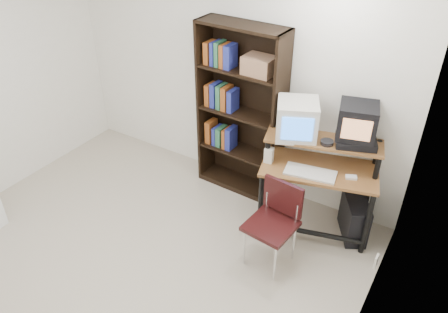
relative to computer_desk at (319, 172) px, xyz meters
The scene contains 16 objects.
floor 2.15m from the computer_desk, 127.59° to the right, with size 4.00×4.00×0.01m, color beige.
back_wall 1.45m from the computer_desk, 162.92° to the left, with size 4.00×0.01×2.60m, color white.
right_wall 1.89m from the computer_desk, 64.98° to the right, with size 0.01×4.00×2.60m, color white.
computer_desk is the anchor object (origin of this frame).
crt_monitor 0.56m from the computer_desk, behind, with size 0.50×0.50×0.36m.
vcr 0.45m from the computer_desk, 32.07° to the left, with size 0.36×0.26×0.08m, color black.
crt_tv 0.61m from the computer_desk, 38.54° to the left, with size 0.41×0.40×0.32m.
cd_spindle 0.32m from the computer_desk, 41.86° to the left, with size 0.12×0.12×0.05m, color #26262B.
keyboard 0.17m from the computer_desk, 102.58° to the right, with size 0.47×0.21×0.04m, color silver.
mousepad 0.32m from the computer_desk, ahead, with size 0.22×0.18×0.01m, color black.
mouse 0.32m from the computer_desk, ahead, with size 0.10×0.06×0.03m, color white.
desk_speaker 0.51m from the computer_desk, 158.59° to the right, with size 0.08×0.07×0.17m, color silver.
pc_tower 0.61m from the computer_desk, 13.81° to the left, with size 0.20×0.45×0.42m, color black.
school_chair 0.65m from the computer_desk, 103.97° to the right, with size 0.45×0.45×0.81m.
bookshelf 1.07m from the computer_desk, 166.44° to the left, with size 0.95×0.35×1.88m.
wall_outlet 0.95m from the computer_desk, 32.18° to the right, with size 0.02×0.08×0.12m, color beige.
Camera 1 is at (2.27, -1.76, 3.08)m, focal length 35.00 mm.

